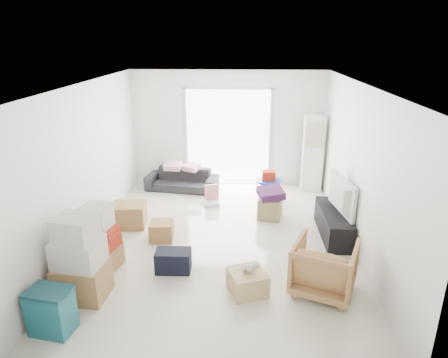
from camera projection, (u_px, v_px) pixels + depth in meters
The scene contains 21 objects.
room_shell at pixel (221, 169), 6.54m from camera, with size 4.98×6.48×3.18m.
sliding_door at pixel (228, 134), 9.38m from camera, with size 2.10×0.04×2.33m.
ac_tower at pixel (313, 154), 9.10m from camera, with size 0.45×0.30×1.75m, color white.
tv_console at pixel (333, 223), 7.15m from camera, with size 0.43×1.42×0.47m, color black.
television at pixel (335, 208), 7.05m from camera, with size 1.09×0.63×0.14m, color black.
sofa at pixel (182, 176), 9.29m from camera, with size 1.65×0.48×0.65m, color #252429.
pillow_left at pixel (173, 160), 9.19m from camera, with size 0.40×0.32×0.13m, color #E5A7B5.
pillow_right at pixel (191, 161), 9.12m from camera, with size 0.36×0.29×0.12m, color #E5A7B5.
armchair at pixel (324, 265), 5.51m from camera, with size 0.81×0.76×0.84m, color #A47849.
storage_bins at pixel (51, 311), 4.78m from camera, with size 0.56×0.44×0.59m.
box_stack_a at pixel (80, 262), 5.35m from camera, with size 0.70×0.60×1.21m.
box_stack_b at pixel (99, 241), 6.07m from camera, with size 0.64×0.62×1.05m.
box_stack_c at pixel (129, 215), 7.52m from camera, with size 0.66×0.56×0.44m.
loose_box at pixel (162, 231), 7.03m from camera, with size 0.40×0.40×0.33m, color #9E7947.
duffel_bag at pixel (173, 261), 6.08m from camera, with size 0.53×0.32×0.34m, color black.
ottoman at pixel (270, 208), 7.85m from camera, with size 0.42×0.42×0.42m, color #978A58.
blanket at pixel (271, 195), 7.75m from camera, with size 0.47×0.47×0.14m, color #431F4E.
kids_table at pixel (269, 179), 8.66m from camera, with size 0.53×0.53×0.66m.
toy_walker at pixel (211, 199), 8.52m from camera, with size 0.38×0.36×0.42m.
wood_crate at pixel (248, 282), 5.58m from camera, with size 0.48×0.48×0.32m, color tan.
plush_bunny at pixel (250, 268), 5.51m from camera, with size 0.25×0.15×0.13m.
Camera 1 is at (0.37, -6.21, 3.39)m, focal length 32.00 mm.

